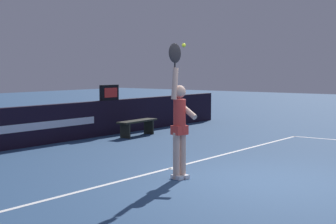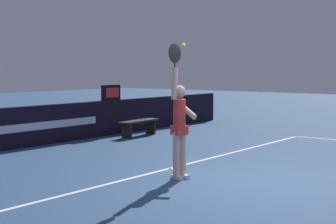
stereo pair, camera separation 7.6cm
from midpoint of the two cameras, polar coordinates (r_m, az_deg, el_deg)
ground_plane at (r=9.40m, az=9.93°, el=-7.33°), size 60.00×60.00×0.00m
court_lines at (r=9.17m, az=13.03°, el=-7.68°), size 12.12×5.10×0.00m
back_wall at (r=13.48m, az=-15.19°, el=-1.57°), size 17.20×0.20×1.01m
speed_display at (r=15.56m, az=-5.98°, el=2.09°), size 0.68×0.14×0.45m
tennis_player at (r=9.34m, az=1.46°, el=-1.21°), size 0.46×0.49×2.39m
tennis_ball at (r=9.00m, az=1.93°, el=7.15°), size 0.07×0.07×0.07m
courtside_bench_near at (r=15.24m, az=-2.98°, el=-1.28°), size 1.52×0.46×0.45m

